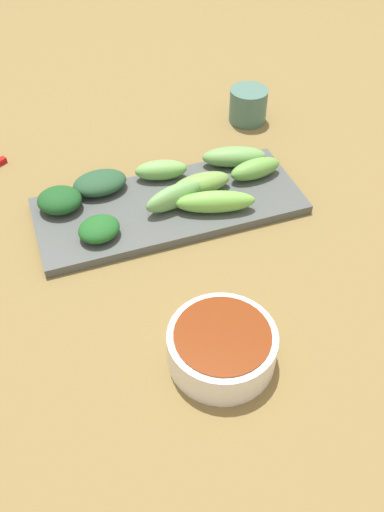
% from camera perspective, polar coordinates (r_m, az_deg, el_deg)
% --- Properties ---
extents(tabletop, '(2.10, 2.10, 0.02)m').
position_cam_1_polar(tabletop, '(0.62, -1.67, -2.65)').
color(tabletop, olive).
rests_on(tabletop, ground).
extents(sauce_bowl, '(0.11, 0.11, 0.04)m').
position_cam_1_polar(sauce_bowl, '(0.53, 3.15, -9.40)').
color(sauce_bowl, white).
rests_on(sauce_bowl, tabletop).
extents(serving_plate, '(0.13, 0.33, 0.01)m').
position_cam_1_polar(serving_plate, '(0.69, -2.38, 5.25)').
color(serving_plate, '#4A504F').
rests_on(serving_plate, tabletop).
extents(broccoli_stalk_0, '(0.03, 0.07, 0.03)m').
position_cam_1_polar(broccoli_stalk_0, '(0.73, 6.65, 9.06)').
color(broccoli_stalk_0, '#65A346').
rests_on(broccoli_stalk_0, serving_plate).
extents(broccoli_leafy_1, '(0.06, 0.06, 0.02)m').
position_cam_1_polar(broccoli_leafy_1, '(0.64, -9.72, 2.81)').
color(broccoli_leafy_1, '#1E5D23').
rests_on(broccoli_leafy_1, serving_plate).
extents(broccoli_leafy_2, '(0.06, 0.07, 0.03)m').
position_cam_1_polar(broccoli_leafy_2, '(0.69, -13.73, 5.71)').
color(broccoli_leafy_2, '#1B5021').
rests_on(broccoli_leafy_2, serving_plate).
extents(broccoli_stalk_3, '(0.05, 0.10, 0.03)m').
position_cam_1_polar(broccoli_stalk_3, '(0.67, 2.45, 5.70)').
color(broccoli_stalk_3, '#72B949').
rests_on(broccoli_stalk_3, serving_plate).
extents(broccoli_stalk_4, '(0.03, 0.08, 0.03)m').
position_cam_1_polar(broccoli_stalk_4, '(0.70, 0.97, 7.59)').
color(broccoli_stalk_4, '#739F48').
rests_on(broccoli_stalk_4, serving_plate).
extents(broccoli_stalk_5, '(0.04, 0.07, 0.03)m').
position_cam_1_polar(broccoli_stalk_5, '(0.72, -3.26, 8.98)').
color(broccoli_stalk_5, '#73B458').
rests_on(broccoli_stalk_5, serving_plate).
extents(broccoli_stalk_6, '(0.04, 0.08, 0.03)m').
position_cam_1_polar(broccoli_stalk_6, '(0.67, -1.82, 6.25)').
color(broccoli_stalk_6, '#6DAA5A').
rests_on(broccoli_stalk_6, serving_plate).
extents(broccoli_leafy_7, '(0.05, 0.07, 0.02)m').
position_cam_1_polar(broccoli_leafy_7, '(0.71, -9.64, 7.57)').
color(broccoli_leafy_7, '#264E30').
rests_on(broccoli_leafy_7, serving_plate).
extents(broccoli_stalk_8, '(0.05, 0.09, 0.03)m').
position_cam_1_polar(broccoli_stalk_8, '(0.75, 4.44, 10.34)').
color(broccoli_stalk_8, '#6B9F54').
rests_on(broccoli_stalk_8, serving_plate).
extents(tea_cup, '(0.06, 0.06, 0.05)m').
position_cam_1_polar(tea_cup, '(0.86, 5.91, 15.43)').
color(tea_cup, '#477064').
rests_on(tea_cup, tabletop).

